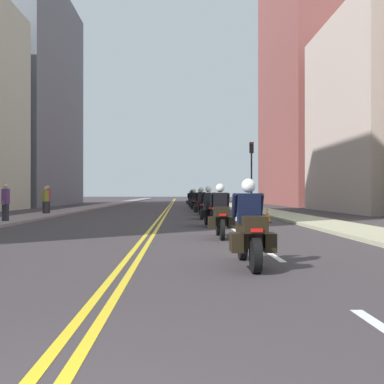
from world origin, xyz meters
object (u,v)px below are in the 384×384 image
(motorcycle_6, at_px, (192,201))
(traffic_light_far, at_px, (252,164))
(motorcycle_7, at_px, (190,200))
(traffic_cone_1, at_px, (268,214))
(motorcycle_5, at_px, (194,202))
(pedestrian_1, at_px, (45,200))
(pedestrian_0, at_px, (5,203))
(motorcycle_0, at_px, (249,232))
(motorcycle_1, at_px, (220,216))
(motorcycle_2, at_px, (209,209))
(pedestrian_2, at_px, (48,200))
(motorcycle_3, at_px, (202,206))
(motorcycle_4, at_px, (200,204))

(motorcycle_6, distance_m, traffic_light_far, 7.10)
(motorcycle_7, distance_m, traffic_cone_1, 23.64)
(motorcycle_5, height_order, traffic_light_far, traffic_light_far)
(motorcycle_6, height_order, pedestrian_1, pedestrian_1)
(traffic_light_far, relative_size, pedestrian_0, 2.90)
(motorcycle_6, bearing_deg, motorcycle_0, -90.64)
(motorcycle_6, bearing_deg, motorcycle_1, -90.66)
(traffic_light_far, bearing_deg, motorcycle_0, -99.12)
(motorcycle_2, height_order, traffic_light_far, traffic_light_far)
(motorcycle_1, relative_size, motorcycle_2, 0.97)
(motorcycle_5, bearing_deg, pedestrian_2, -147.07)
(pedestrian_0, bearing_deg, motorcycle_0, 41.16)
(pedestrian_1, bearing_deg, pedestrian_0, -149.17)
(motorcycle_0, xyz_separation_m, motorcycle_1, (-0.04, 5.32, 0.03))
(motorcycle_2, xyz_separation_m, pedestrian_2, (-9.21, 10.03, 0.26))
(motorcycle_2, distance_m, pedestrian_1, 13.26)
(motorcycle_7, distance_m, pedestrian_0, 25.33)
(motorcycle_3, distance_m, motorcycle_7, 20.33)
(motorcycle_3, relative_size, motorcycle_6, 0.97)
(traffic_light_far, bearing_deg, pedestrian_2, -158.57)
(motorcycle_2, relative_size, pedestrian_2, 1.22)
(motorcycle_3, xyz_separation_m, pedestrian_1, (-9.19, 4.14, 0.23))
(pedestrian_1, bearing_deg, motorcycle_7, -2.04)
(motorcycle_1, distance_m, motorcycle_5, 20.40)
(motorcycle_5, relative_size, traffic_cone_1, 2.87)
(pedestrian_0, bearing_deg, pedestrian_2, -171.83)
(motorcycle_3, bearing_deg, motorcycle_2, -88.12)
(motorcycle_4, distance_m, motorcycle_6, 10.09)
(motorcycle_0, distance_m, pedestrian_0, 14.92)
(motorcycle_4, xyz_separation_m, pedestrian_1, (-9.34, -0.59, 0.24))
(motorcycle_4, bearing_deg, motorcycle_3, -90.80)
(motorcycle_1, xyz_separation_m, pedestrian_0, (-8.78, 6.71, 0.25))
(motorcycle_0, distance_m, motorcycle_1, 5.32)
(motorcycle_4, bearing_deg, pedestrian_0, -136.30)
(motorcycle_0, xyz_separation_m, traffic_light_far, (4.07, 25.37, 2.86))
(motorcycle_2, bearing_deg, motorcycle_1, -92.92)
(motorcycle_1, distance_m, motorcycle_4, 14.91)
(pedestrian_1, bearing_deg, motorcycle_4, -59.00)
(motorcycle_0, height_order, pedestrian_1, pedestrian_1)
(motorcycle_2, bearing_deg, motorcycle_4, 86.02)
(traffic_light_far, distance_m, pedestrian_1, 14.77)
(motorcycle_5, relative_size, pedestrian_1, 1.26)
(motorcycle_3, bearing_deg, traffic_cone_1, -46.28)
(pedestrian_1, bearing_deg, traffic_light_far, -39.39)
(pedestrian_2, bearing_deg, traffic_light_far, 78.10)
(traffic_cone_1, bearing_deg, motorcycle_0, -102.44)
(motorcycle_1, distance_m, pedestrian_1, 17.04)
(motorcycle_5, height_order, pedestrian_0, pedestrian_0)
(pedestrian_0, bearing_deg, motorcycle_7, 164.91)
(motorcycle_6, distance_m, pedestrian_0, 20.23)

